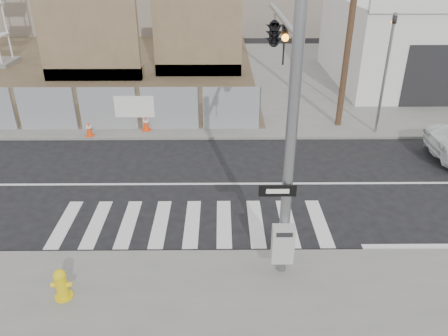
{
  "coord_description": "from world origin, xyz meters",
  "views": [
    {
      "loc": [
        0.91,
        -13.86,
        7.87
      ],
      "look_at": [
        1.01,
        -1.43,
        1.4
      ],
      "focal_mm": 35.0,
      "sensor_mm": 36.0,
      "label": 1
    }
  ],
  "objects_px": {
    "signal_pole": "(278,69)",
    "auto_shop": "(437,41)",
    "fire_hydrant": "(61,284)",
    "traffic_cone_d": "(146,123)",
    "traffic_cone_c": "(89,129)"
  },
  "relations": [
    {
      "from": "traffic_cone_d",
      "to": "signal_pole",
      "type": "bearing_deg",
      "value": -53.93
    },
    {
      "from": "signal_pole",
      "to": "fire_hydrant",
      "type": "relative_size",
      "value": 8.39
    },
    {
      "from": "signal_pole",
      "to": "traffic_cone_c",
      "type": "height_order",
      "value": "signal_pole"
    },
    {
      "from": "fire_hydrant",
      "to": "traffic_cone_d",
      "type": "relative_size",
      "value": 1.2
    },
    {
      "from": "signal_pole",
      "to": "traffic_cone_d",
      "type": "relative_size",
      "value": 10.09
    },
    {
      "from": "traffic_cone_c",
      "to": "fire_hydrant",
      "type": "bearing_deg",
      "value": -78.65
    },
    {
      "from": "signal_pole",
      "to": "fire_hydrant",
      "type": "xyz_separation_m",
      "value": [
        -5.45,
        -3.75,
        -4.25
      ]
    },
    {
      "from": "signal_pole",
      "to": "traffic_cone_c",
      "type": "distance_m",
      "value": 10.66
    },
    {
      "from": "signal_pole",
      "to": "auto_shop",
      "type": "distance_m",
      "value": 19.04
    },
    {
      "from": "signal_pole",
      "to": "traffic_cone_d",
      "type": "distance_m",
      "value": 9.56
    },
    {
      "from": "auto_shop",
      "to": "traffic_cone_c",
      "type": "relative_size",
      "value": 18.26
    },
    {
      "from": "traffic_cone_c",
      "to": "traffic_cone_d",
      "type": "height_order",
      "value": "traffic_cone_d"
    },
    {
      "from": "traffic_cone_c",
      "to": "signal_pole",
      "type": "bearing_deg",
      "value": -40.04
    },
    {
      "from": "auto_shop",
      "to": "traffic_cone_d",
      "type": "bearing_deg",
      "value": -153.83
    },
    {
      "from": "traffic_cone_c",
      "to": "traffic_cone_d",
      "type": "distance_m",
      "value": 2.52
    }
  ]
}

